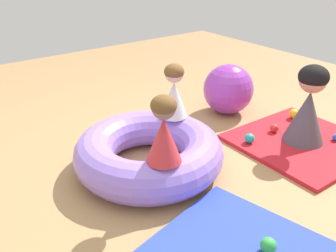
% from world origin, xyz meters
% --- Properties ---
extents(ground_plane, '(8.00, 8.00, 0.00)m').
position_xyz_m(ground_plane, '(0.00, 0.00, 0.00)').
color(ground_plane, tan).
extents(gym_mat_center_rear, '(1.14, 1.18, 0.04)m').
position_xyz_m(gym_mat_center_rear, '(0.42, 1.34, 0.02)').
color(gym_mat_center_rear, red).
rests_on(gym_mat_center_rear, ground).
extents(inflatable_cushion, '(1.24, 1.24, 0.33)m').
position_xyz_m(inflatable_cushion, '(-0.09, -0.07, 0.17)').
color(inflatable_cushion, '#9975EA').
rests_on(inflatable_cushion, ground).
extents(child_in_red, '(0.36, 0.36, 0.50)m').
position_xyz_m(child_in_red, '(0.31, -0.21, 0.57)').
color(child_in_red, red).
rests_on(child_in_red, inflatable_cushion).
extents(child_in_white, '(0.34, 0.34, 0.48)m').
position_xyz_m(child_in_white, '(-0.26, 0.32, 0.57)').
color(child_in_white, white).
rests_on(child_in_white, inflatable_cushion).
extents(adult_seated, '(0.52, 0.52, 0.74)m').
position_xyz_m(adult_seated, '(0.42, 1.34, 0.40)').
color(adult_seated, '#4C4751').
rests_on(adult_seated, gym_mat_center_rear).
extents(play_ball_red, '(0.09, 0.09, 0.09)m').
position_xyz_m(play_ball_red, '(0.15, 1.27, 0.08)').
color(play_ball_red, red).
rests_on(play_ball_red, gym_mat_center_rear).
extents(play_ball_green, '(0.10, 0.10, 0.10)m').
position_xyz_m(play_ball_green, '(1.15, -0.05, 0.09)').
color(play_ball_green, green).
rests_on(play_ball_green, gym_mat_far_left).
extents(play_ball_yellow, '(0.11, 0.11, 0.11)m').
position_xyz_m(play_ball_yellow, '(0.07, 1.69, 0.09)').
color(play_ball_yellow, yellow).
rests_on(play_ball_yellow, gym_mat_center_rear).
extents(play_ball_blue, '(0.06, 0.06, 0.06)m').
position_xyz_m(play_ball_blue, '(0.61, 1.59, 0.07)').
color(play_ball_blue, blue).
rests_on(play_ball_blue, gym_mat_center_rear).
extents(play_ball_teal, '(0.09, 0.09, 0.09)m').
position_xyz_m(play_ball_teal, '(0.15, 0.90, 0.09)').
color(play_ball_teal, teal).
rests_on(play_ball_teal, gym_mat_center_rear).
extents(exercise_ball_large, '(0.55, 0.55, 0.55)m').
position_xyz_m(exercise_ball_large, '(-0.54, 1.30, 0.28)').
color(exercise_ball_large, purple).
rests_on(exercise_ball_large, ground).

